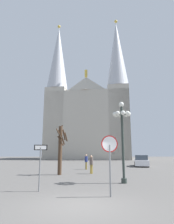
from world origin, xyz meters
name	(u,v)px	position (x,y,z in m)	size (l,w,h in m)	color
ground_plane	(80,206)	(0.00, 0.00, 0.00)	(120.00, 120.00, 0.00)	#514F4C
cathedral	(89,113)	(0.59, 40.46, 11.40)	(21.65, 14.53, 35.69)	#BCB5A5
stop_sign	(110,153)	(1.37, 1.41, 1.97)	(0.80, 0.16, 2.79)	slate
one_way_arrow_sign	(41,161)	(-2.19, 2.60, 1.55)	(0.68, 0.20, 2.38)	slate
street_lamp	(123,127)	(2.70, 5.15, 3.62)	(1.26, 1.26, 5.40)	#2D3833
bare_tree	(61,148)	(-2.07, 9.49, 2.30)	(1.04, 1.10, 4.39)	#473323
parked_car_near_white	(142,161)	(7.56, 18.65, 0.69)	(2.67, 4.64, 1.48)	silver
pedestrian_walking	(87,160)	(0.21, 14.27, 0.99)	(0.32, 0.32, 1.64)	olive
pedestrian_standing	(92,163)	(0.69, 10.27, 0.98)	(0.32, 0.32, 1.63)	olive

